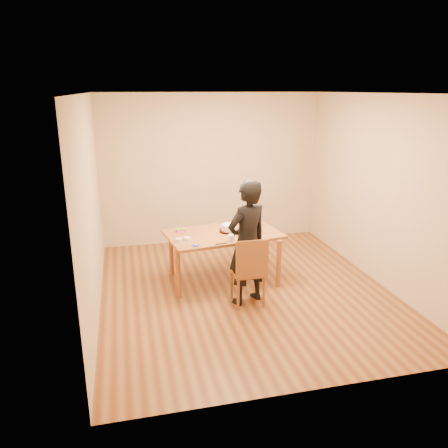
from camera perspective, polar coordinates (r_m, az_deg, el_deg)
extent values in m
cube|color=brown|center=(6.33, 2.70, -8.56)|extent=(4.00, 4.50, 0.00)
cube|color=silver|center=(5.70, 3.10, 16.69)|extent=(4.00, 4.50, 0.00)
cube|color=#CCAF8D|center=(8.01, -1.59, 7.15)|extent=(4.00, 0.00, 2.70)
cube|color=#CCAF8D|center=(5.66, -16.97, 2.14)|extent=(0.00, 4.50, 2.70)
cube|color=#CCAF8D|center=(6.69, 19.62, 4.14)|extent=(0.00, 4.50, 2.70)
cube|color=brown|center=(6.35, -0.10, -1.34)|extent=(1.74, 1.19, 0.04)
cube|color=brown|center=(5.78, 3.11, -6.24)|extent=(0.41, 0.41, 0.04)
cylinder|color=#B10B1D|center=(6.40, 0.74, -0.90)|extent=(0.30, 0.30, 0.02)
cylinder|color=white|center=(6.38, 0.74, -0.47)|extent=(0.24, 0.24, 0.08)
ellipsoid|color=white|center=(6.37, 0.74, -0.03)|extent=(0.24, 0.24, 0.03)
cylinder|color=white|center=(6.00, 0.97, -1.82)|extent=(0.10, 0.10, 0.09)
cylinder|color=#173796|center=(5.84, -3.69, -2.80)|extent=(0.11, 0.11, 0.01)
ellipsoid|color=white|center=(5.84, -3.70, -2.67)|extent=(0.04, 0.04, 0.02)
cylinder|color=white|center=(6.02, -5.92, -2.08)|extent=(0.09, 0.09, 0.04)
cylinder|color=white|center=(6.05, -4.67, -1.95)|extent=(0.08, 0.08, 0.04)
cylinder|color=white|center=(6.06, -4.90, -1.91)|extent=(0.08, 0.08, 0.04)
cube|color=#F038AB|center=(6.44, -5.62, -0.87)|extent=(0.16, 0.10, 0.02)
cube|color=#3F9D1D|center=(6.43, -5.67, -0.68)|extent=(0.14, 0.07, 0.02)
cube|color=black|center=(5.89, -0.35, -2.58)|extent=(0.18, 0.04, 0.01)
imported|color=black|center=(5.68, 3.05, -2.49)|extent=(0.72, 0.61, 1.67)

